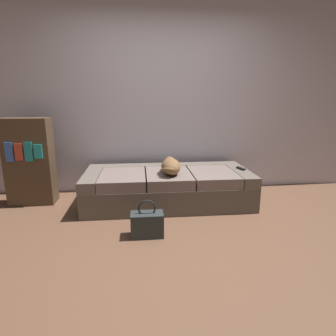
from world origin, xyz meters
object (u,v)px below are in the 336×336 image
(dog_tan, at_px, (171,166))
(handbag, at_px, (147,224))
(bookshelf, at_px, (30,162))
(tv_remote, at_px, (241,168))
(couch, at_px, (168,187))

(dog_tan, distance_m, handbag, 0.93)
(handbag, height_order, bookshelf, bookshelf)
(dog_tan, relative_size, bookshelf, 0.51)
(tv_remote, distance_m, handbag, 1.57)
(dog_tan, relative_size, handbag, 1.48)
(tv_remote, bearing_deg, couch, 162.92)
(dog_tan, height_order, bookshelf, bookshelf)
(couch, xyz_separation_m, handbag, (-0.29, -0.90, -0.09))
(couch, distance_m, dog_tan, 0.34)
(couch, height_order, handbag, couch)
(bookshelf, bearing_deg, couch, -5.77)
(dog_tan, distance_m, bookshelf, 1.79)
(couch, relative_size, handbag, 5.54)
(couch, xyz_separation_m, tv_remote, (0.96, -0.01, 0.23))
(tv_remote, xyz_separation_m, handbag, (-1.26, -0.88, -0.32))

